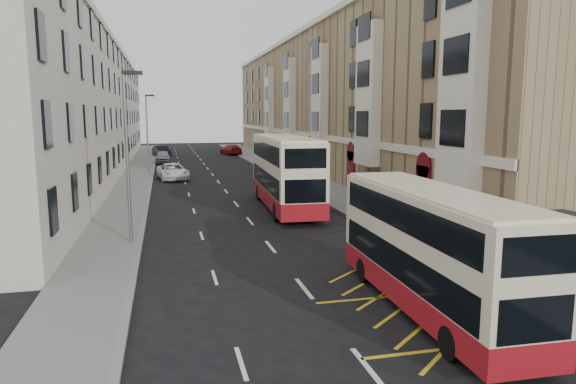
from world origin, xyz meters
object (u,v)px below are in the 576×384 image
object	(u,v)px
pedestrian_mid	(483,245)
white_van	(173,172)
street_lamp_far	(148,129)
car_dark	(161,151)
street_lamp_near	(128,148)
double_decker_rear	(285,172)
pedestrian_far	(451,237)
car_red	(231,150)
litter_bin	(572,297)
double_decker_front	(430,250)
car_silver	(163,157)

from	to	relation	value
pedestrian_mid	white_van	xyz separation A→B (m)	(-11.61, 32.13, -0.21)
street_lamp_far	car_dark	bearing A→B (deg)	87.05
street_lamp_near	white_van	bearing A→B (deg)	84.63
double_decker_rear	pedestrian_far	distance (m)	13.78
street_lamp_near	car_red	bearing A→B (deg)	77.86
street_lamp_far	litter_bin	size ratio (longest dim) A/B	8.24
street_lamp_near	pedestrian_far	xyz separation A→B (m)	(13.58, -5.66, -3.69)
car_dark	car_red	distance (m)	10.49
street_lamp_near	double_decker_rear	world-z (taller)	street_lamp_near
street_lamp_far	pedestrian_mid	bearing A→B (deg)	-69.55
street_lamp_near	car_dark	size ratio (longest dim) A/B	1.66
street_lamp_near	pedestrian_mid	distance (m)	16.19
litter_bin	double_decker_rear	bearing A→B (deg)	102.52
pedestrian_far	car_red	size ratio (longest dim) A/B	0.30
double_decker_rear	pedestrian_far	world-z (taller)	double_decker_rear
pedestrian_mid	pedestrian_far	size ratio (longest dim) A/B	1.03
double_decker_rear	litter_bin	bearing A→B (deg)	-74.94
double_decker_front	double_decker_rear	bearing A→B (deg)	92.56
litter_bin	car_dark	xyz separation A→B (m)	(-12.49, 64.73, 0.14)
pedestrian_mid	white_van	world-z (taller)	pedestrian_mid
street_lamp_near	car_red	world-z (taller)	street_lamp_near
car_dark	pedestrian_mid	bearing A→B (deg)	-93.53
street_lamp_near	car_silver	bearing A→B (deg)	88.13
double_decker_front	white_van	size ratio (longest dim) A/B	1.79
litter_bin	car_dark	distance (m)	65.92
double_decker_front	street_lamp_near	bearing A→B (deg)	132.71
double_decker_rear	street_lamp_far	bearing A→B (deg)	114.73
litter_bin	car_silver	xyz separation A→B (m)	(-12.27, 54.15, 0.14)
pedestrian_mid	street_lamp_near	bearing A→B (deg)	121.16
double_decker_front	pedestrian_mid	bearing A→B (deg)	40.95
pedestrian_mid	car_dark	distance (m)	61.04
car_red	street_lamp_near	bearing A→B (deg)	65.81
double_decker_rear	pedestrian_mid	world-z (taller)	double_decker_rear
double_decker_rear	car_red	size ratio (longest dim) A/B	2.24
pedestrian_far	white_van	bearing A→B (deg)	-66.69
double_decker_front	pedestrian_mid	size ratio (longest dim) A/B	5.98
litter_bin	car_red	xyz separation A→B (m)	(-2.09, 66.09, 0.13)
double_decker_rear	car_dark	world-z (taller)	double_decker_rear
car_silver	pedestrian_far	bearing A→B (deg)	-74.50
double_decker_rear	car_dark	xyz separation A→B (m)	(-8.10, 44.97, -1.62)
car_red	car_dark	bearing A→B (deg)	-4.57
car_silver	car_red	bearing A→B (deg)	50.61
pedestrian_mid	white_van	distance (m)	34.16
street_lamp_near	double_decker_rear	xyz separation A→B (m)	(9.25, 7.33, -2.22)
street_lamp_far	double_decker_rear	world-z (taller)	street_lamp_far
double_decker_rear	litter_bin	world-z (taller)	double_decker_rear
street_lamp_far	pedestrian_mid	size ratio (longest dim) A/B	4.85
street_lamp_far	car_dark	world-z (taller)	street_lamp_far
street_lamp_near	litter_bin	world-z (taller)	street_lamp_near
litter_bin	double_decker_front	bearing A→B (deg)	159.79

